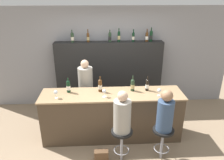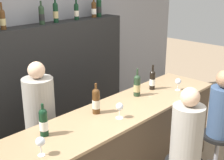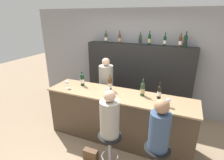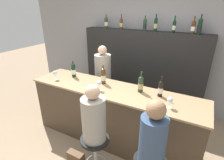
% 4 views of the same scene
% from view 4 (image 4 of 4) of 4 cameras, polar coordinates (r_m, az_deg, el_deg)
% --- Properties ---
extents(ground_plane, '(16.00, 16.00, 0.00)m').
position_cam_4_polar(ground_plane, '(3.15, -2.96, -21.96)').
color(ground_plane, '#8C755B').
extents(wall_back, '(6.40, 0.05, 2.60)m').
position_cam_4_polar(wall_back, '(4.07, 10.79, 9.50)').
color(wall_back, gray).
rests_on(wall_back, ground_plane).
extents(bar_counter, '(2.87, 0.68, 1.01)m').
position_cam_4_polar(bar_counter, '(3.04, 0.02, -11.46)').
color(bar_counter, '#473828').
rests_on(bar_counter, ground_plane).
extents(back_bar_cabinet, '(2.68, 0.28, 1.76)m').
position_cam_4_polar(back_bar_cabinet, '(3.99, 9.32, 2.99)').
color(back_bar_cabinet, black).
rests_on(back_bar_cabinet, ground_plane).
extents(wine_bottle_counter_0, '(0.08, 0.08, 0.30)m').
position_cam_4_polar(wine_bottle_counter_0, '(3.29, -12.46, 3.18)').
color(wine_bottle_counter_0, black).
rests_on(wine_bottle_counter_0, bar_counter).
extents(wine_bottle_counter_1, '(0.08, 0.08, 0.32)m').
position_cam_4_polar(wine_bottle_counter_1, '(2.93, -2.88, 1.34)').
color(wine_bottle_counter_1, '#4C2D14').
rests_on(wine_bottle_counter_1, bar_counter).
extents(wine_bottle_counter_2, '(0.08, 0.08, 0.33)m').
position_cam_4_polar(wine_bottle_counter_2, '(2.68, 9.36, -1.29)').
color(wine_bottle_counter_2, '#233823').
rests_on(wine_bottle_counter_2, bar_counter).
extents(wine_bottle_counter_3, '(0.07, 0.07, 0.31)m').
position_cam_4_polar(wine_bottle_counter_3, '(2.61, 15.57, -2.68)').
color(wine_bottle_counter_3, black).
rests_on(wine_bottle_counter_3, bar_counter).
extents(wine_bottle_backbar_0, '(0.08, 0.08, 0.30)m').
position_cam_4_polar(wine_bottle_backbar_0, '(4.13, -1.91, 18.26)').
color(wine_bottle_backbar_0, '#233823').
rests_on(wine_bottle_backbar_0, back_bar_cabinet).
extents(wine_bottle_backbar_1, '(0.07, 0.07, 0.31)m').
position_cam_4_polar(wine_bottle_backbar_1, '(3.96, 3.05, 17.98)').
color(wine_bottle_backbar_1, '#4C2D14').
rests_on(wine_bottle_backbar_1, back_bar_cabinet).
extents(wine_bottle_backbar_2, '(0.07, 0.07, 0.29)m').
position_cam_4_polar(wine_bottle_backbar_2, '(3.76, 10.69, 17.41)').
color(wine_bottle_backbar_2, '#233823').
rests_on(wine_bottle_backbar_2, back_bar_cabinet).
extents(wine_bottle_backbar_3, '(0.07, 0.07, 0.33)m').
position_cam_4_polar(wine_bottle_backbar_3, '(3.70, 14.06, 17.23)').
color(wine_bottle_backbar_3, black).
rests_on(wine_bottle_backbar_3, back_bar_cabinet).
extents(wine_bottle_backbar_4, '(0.07, 0.07, 0.30)m').
position_cam_4_polar(wine_bottle_backbar_4, '(3.62, 19.61, 16.26)').
color(wine_bottle_backbar_4, black).
rests_on(wine_bottle_backbar_4, back_bar_cabinet).
extents(wine_bottle_backbar_5, '(0.07, 0.07, 0.30)m').
position_cam_4_polar(wine_bottle_backbar_5, '(3.58, 25.01, 15.44)').
color(wine_bottle_backbar_5, '#4C2D14').
rests_on(wine_bottle_backbar_5, back_bar_cabinet).
extents(wine_bottle_backbar_6, '(0.08, 0.08, 0.34)m').
position_cam_4_polar(wine_bottle_backbar_6, '(3.58, 26.76, 15.42)').
color(wine_bottle_backbar_6, black).
rests_on(wine_bottle_backbar_6, back_bar_cabinet).
extents(wine_glass_0, '(0.08, 0.08, 0.16)m').
position_cam_4_polar(wine_glass_0, '(3.27, -18.05, 2.18)').
color(wine_glass_0, silver).
rests_on(wine_glass_0, bar_counter).
extents(wine_glass_1, '(0.08, 0.08, 0.16)m').
position_cam_4_polar(wine_glass_1, '(2.71, -4.21, -1.04)').
color(wine_glass_1, silver).
rests_on(wine_glass_1, bar_counter).
extents(wine_glass_2, '(0.08, 0.08, 0.15)m').
position_cam_4_polar(wine_glass_2, '(2.37, 18.42, -6.25)').
color(wine_glass_2, silver).
rests_on(wine_glass_2, bar_counter).
extents(bar_stool_left, '(0.38, 0.38, 0.63)m').
position_cam_4_polar(bar_stool_left, '(2.51, -5.53, -20.71)').
color(bar_stool_left, gray).
rests_on(bar_stool_left, ground_plane).
extents(guest_seated_left, '(0.30, 0.30, 0.77)m').
position_cam_4_polar(guest_seated_left, '(2.21, -6.00, -11.94)').
color(guest_seated_left, gray).
rests_on(guest_seated_left, bar_stool_left).
extents(guest_seated_right, '(0.29, 0.29, 0.77)m').
position_cam_4_polar(guest_seated_right, '(1.96, 13.24, -17.46)').
color(guest_seated_right, '#334766').
rests_on(guest_seated_right, bar_stool_right).
extents(bartender, '(0.33, 0.33, 1.52)m').
position_cam_4_polar(bartender, '(3.68, -2.88, -1.46)').
color(bartender, gray).
rests_on(bartender, ground_plane).
extents(handbag, '(0.26, 0.12, 0.20)m').
position_cam_4_polar(handbag, '(2.96, -11.76, -23.59)').
color(handbag, '#513823').
rests_on(handbag, ground_plane).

